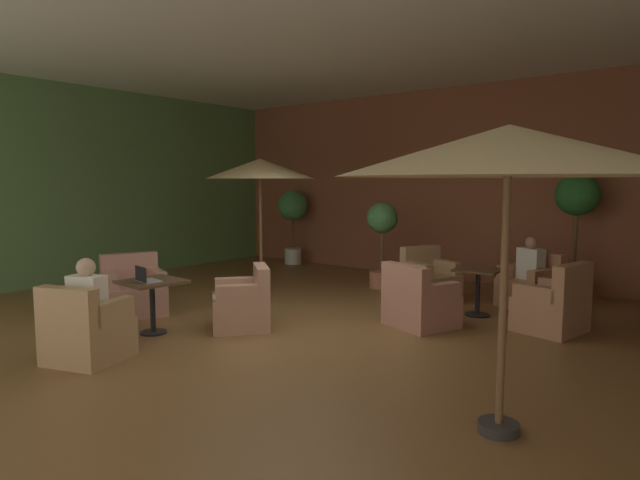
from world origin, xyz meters
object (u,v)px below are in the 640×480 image
Objects in this scene: potted_tree_mid_right at (577,209)px; patio_umbrella_tall_red at (509,152)px; armchair_front_left_east at (134,293)px; patio_umbrella_center_beige at (260,170)px; armchair_front_left_south at (86,332)px; armchair_front_left_north at (243,305)px; iced_drink_cup at (139,276)px; armchair_front_right_east at (429,281)px; potted_tree_right_corner at (293,213)px; patron_by_window at (87,293)px; armchair_front_right_south at (419,303)px; armchair_front_right_north at (531,287)px; cafe_table_front_right at (478,281)px; open_laptop at (145,278)px; cafe_table_front_left at (152,291)px; armchair_front_right_west at (553,307)px; patron_blue_shirt at (531,261)px; potted_tree_mid_left at (382,233)px.

patio_umbrella_tall_red is at bearing -81.79° from potted_tree_mid_right.
armchair_front_left_east is at bearing -132.64° from potted_tree_mid_right.
armchair_front_left_south is at bearing -71.86° from patio_umbrella_center_beige.
armchair_front_left_north is 9.18× the size of iced_drink_cup.
patio_umbrella_tall_red reaches higher than armchair_front_right_east.
iced_drink_cup is (2.44, -5.77, -0.48)m from potted_tree_right_corner.
patron_by_window is (-3.35, -6.70, -0.76)m from potted_tree_mid_right.
potted_tree_right_corner is 16.01× the size of iced_drink_cup.
armchair_front_right_south is 9.30× the size of iced_drink_cup.
cafe_table_front_right is at bearing -112.97° from armchair_front_right_north.
open_laptop is (-1.87, -4.12, 0.42)m from armchair_front_right_east.
cafe_table_front_left is at bearing 99.49° from open_laptop.
patron_blue_shirt is at bearing 119.05° from armchair_front_right_west.
patron_blue_shirt reaches higher than armchair_front_right_west.
armchair_front_right_east reaches higher than armchair_front_right_south.
potted_tree_right_corner is (-1.49, 5.25, 0.90)m from armchair_front_left_east.
patio_umbrella_center_beige is (0.15, 2.52, 1.85)m from armchair_front_left_east.
iced_drink_cup is (-3.48, -4.64, 0.02)m from patron_blue_shirt.
armchair_front_left_south is 8.55× the size of iced_drink_cup.
armchair_front_right_west is 0.36× the size of patio_umbrella_tall_red.
armchair_front_right_south is (2.15, 3.55, -0.01)m from armchair_front_left_south.
armchair_front_left_south is at bearing -66.37° from potted_tree_right_corner.
open_laptop is at bearing -134.50° from armchair_front_right_south.
armchair_front_right_north is (3.36, 4.58, -0.23)m from cafe_table_front_left.
armchair_front_right_north is (2.62, 3.68, -0.00)m from armchair_front_left_north.
armchair_front_left_east is 1.53× the size of patron_blue_shirt.
armchair_front_left_north is 1.39m from iced_drink_cup.
armchair_front_right_west reaches higher than armchair_front_left_east.
iced_drink_cup is at bearing -143.30° from cafe_table_front_left.
patio_umbrella_center_beige is 5.43m from potted_tree_mid_right.
patron_by_window is at bearing 109.15° from armchair_front_left_south.
cafe_table_front_right is 0.44× the size of potted_tree_mid_left.
armchair_front_left_south is 4.15m from armchair_front_right_south.
cafe_table_front_left is 0.48× the size of potted_tree_mid_left.
armchair_front_right_south is at bearing -110.46° from potted_tree_mid_right.
armchair_front_right_south is (0.64, -1.56, -0.01)m from armchair_front_right_east.
cafe_table_front_right is 0.70× the size of armchair_front_right_east.
potted_tree_mid_right reaches higher than potted_tree_right_corner.
patio_umbrella_tall_red reaches higher than iced_drink_cup.
iced_drink_cup is (-0.88, -0.99, 0.43)m from armchair_front_left_north.
armchair_front_left_north is at bearing -122.11° from potted_tree_mid_right.
potted_tree_mid_left reaches higher than armchair_front_right_south.
iced_drink_cup is at bearing -28.39° from armchair_front_left_east.
armchair_front_right_east is 1.46m from potted_tree_mid_left.
cafe_table_front_left is 5.68m from armchair_front_right_north.
armchair_front_left_north is at bearing 79.78° from armchair_front_left_south.
open_laptop is (0.02, -0.10, 0.19)m from cafe_table_front_left.
patio_umbrella_tall_red is (2.64, -3.98, 1.84)m from armchair_front_right_east.
potted_tree_right_corner is at bearing 124.81° from armchair_front_left_north.
armchair_front_right_east is (1.15, 3.12, 0.01)m from armchair_front_left_north.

